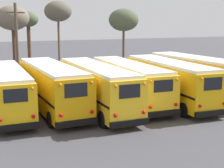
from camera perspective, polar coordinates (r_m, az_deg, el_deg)
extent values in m
plane|color=#424247|center=(25.21, 0.09, -3.65)|extent=(160.00, 160.00, 0.00)
cube|color=yellow|center=(24.13, -17.01, -0.95)|extent=(2.56, 10.39, 2.47)
cube|color=white|center=(23.91, -17.18, 2.19)|extent=(2.36, 9.97, 0.20)
cube|color=black|center=(19.35, -15.45, -6.93)|extent=(2.37, 0.25, 0.36)
cube|color=black|center=(18.93, -15.72, -1.88)|extent=(1.27, 0.06, 0.74)
sphere|color=red|center=(19.13, -18.12, -5.71)|extent=(0.22, 0.22, 0.22)
sphere|color=red|center=(19.30, -12.95, -5.30)|extent=(0.22, 0.22, 0.22)
sphere|color=orange|center=(18.94, -13.15, -0.72)|extent=(0.18, 0.18, 0.18)
cube|color=black|center=(24.28, -14.24, -1.18)|extent=(0.26, 10.13, 0.14)
cylinder|color=black|center=(28.22, -15.41, -1.50)|extent=(0.30, 0.96, 0.95)
cylinder|color=black|center=(20.76, -12.91, -5.71)|extent=(0.30, 0.96, 0.95)
cube|color=#E5A00C|center=(24.05, -10.01, -0.45)|extent=(2.75, 10.43, 2.65)
cube|color=white|center=(23.82, -10.12, 2.91)|extent=(2.54, 10.01, 0.20)
cube|color=black|center=(19.47, -5.86, -6.45)|extent=(2.48, 0.28, 0.36)
cube|color=black|center=(19.03, -5.99, -1.04)|extent=(1.33, 0.07, 0.79)
sphere|color=red|center=(19.04, -8.47, -5.19)|extent=(0.22, 0.22, 0.22)
sphere|color=orange|center=(18.65, -8.61, -0.16)|extent=(0.18, 0.18, 0.18)
sphere|color=red|center=(19.61, -3.36, -4.62)|extent=(0.22, 0.22, 0.22)
sphere|color=orange|center=(19.23, -3.42, 0.27)|extent=(0.18, 0.18, 0.18)
cube|color=black|center=(23.81, -12.84, -1.16)|extent=(0.34, 10.14, 0.14)
cube|color=black|center=(24.42, -7.22, -0.68)|extent=(0.34, 10.14, 0.14)
cylinder|color=black|center=(27.75, -14.28, -1.62)|extent=(0.31, 0.98, 0.97)
cylinder|color=black|center=(28.24, -9.77, -1.23)|extent=(0.31, 0.98, 0.97)
cylinder|color=black|center=(20.40, -10.12, -5.87)|extent=(0.31, 0.98, 0.97)
cylinder|color=black|center=(21.05, -4.14, -5.20)|extent=(0.31, 0.98, 0.97)
cube|color=yellow|center=(23.91, -2.67, -0.42)|extent=(2.40, 10.80, 2.58)
cube|color=white|center=(23.68, -2.70, 2.88)|extent=(2.21, 10.36, 0.20)
cube|color=black|center=(19.32, 2.96, -6.51)|extent=(2.38, 0.22, 0.36)
cube|color=black|center=(18.89, 2.98, -1.21)|extent=(1.28, 0.04, 0.77)
sphere|color=red|center=(18.81, 0.58, -5.29)|extent=(0.22, 0.22, 0.22)
sphere|color=orange|center=(18.43, 0.59, -0.36)|extent=(0.18, 0.18, 0.18)
sphere|color=red|center=(19.55, 5.30, -4.72)|extent=(0.22, 0.22, 0.22)
sphere|color=orange|center=(19.18, 5.39, 0.03)|extent=(0.18, 0.18, 0.18)
cube|color=black|center=(23.58, -5.35, -1.09)|extent=(0.10, 10.56, 0.14)
cube|color=black|center=(24.37, -0.07, -0.66)|extent=(0.10, 10.56, 0.14)
cylinder|color=black|center=(27.64, -7.69, -1.39)|extent=(0.29, 1.01, 1.01)
cylinder|color=black|center=(28.27, -3.45, -1.05)|extent=(0.29, 1.01, 1.01)
cylinder|color=black|center=(20.09, -1.51, -5.90)|extent=(0.29, 1.01, 1.01)
cylinder|color=black|center=(20.94, 4.05, -5.23)|extent=(0.29, 1.01, 1.01)
cube|color=yellow|center=(25.81, 2.70, 0.32)|extent=(2.81, 10.78, 2.46)
cube|color=white|center=(25.60, 2.72, 3.25)|extent=(2.60, 10.35, 0.20)
cube|color=black|center=(21.34, 8.47, -4.88)|extent=(2.43, 0.30, 0.36)
cube|color=black|center=(20.96, 8.57, -0.32)|extent=(1.31, 0.08, 0.74)
sphere|color=red|center=(20.79, 6.38, -3.83)|extent=(0.22, 0.22, 0.22)
sphere|color=orange|center=(20.46, 6.47, 0.41)|extent=(0.18, 0.18, 0.18)
sphere|color=red|center=(21.64, 10.58, -3.37)|extent=(0.22, 0.22, 0.22)
sphere|color=orange|center=(21.32, 10.73, 0.71)|extent=(0.18, 0.18, 0.18)
cube|color=black|center=(25.39, 0.21, -0.26)|extent=(0.45, 10.47, 0.14)
cube|color=black|center=(26.34, 5.09, 0.09)|extent=(0.45, 10.47, 0.14)
cylinder|color=black|center=(29.33, -2.46, -0.54)|extent=(0.32, 1.09, 1.08)
cylinder|color=black|center=(30.09, 1.54, -0.25)|extent=(0.32, 1.09, 1.08)
cylinder|color=black|center=(22.00, 4.24, -4.37)|extent=(0.32, 1.09, 1.08)
cylinder|color=black|center=(23.00, 9.25, -3.81)|extent=(0.32, 1.09, 1.08)
cube|color=#EAAA0F|center=(26.26, 9.45, 0.49)|extent=(2.83, 10.67, 2.62)
cube|color=white|center=(26.05, 9.54, 3.54)|extent=(2.63, 10.23, 0.20)
cube|color=black|center=(22.17, 16.27, -4.68)|extent=(2.42, 0.31, 0.36)
cube|color=black|center=(21.79, 16.48, 0.03)|extent=(1.30, 0.09, 0.79)
sphere|color=red|center=(21.52, 14.46, -3.56)|extent=(0.22, 0.22, 0.22)
sphere|color=orange|center=(21.18, 14.67, 0.84)|extent=(0.18, 0.18, 0.18)
sphere|color=red|center=(22.56, 18.16, -3.10)|extent=(0.22, 0.22, 0.22)
cube|color=black|center=(25.72, 7.13, -0.11)|extent=(0.49, 10.35, 0.14)
cube|color=black|center=(26.90, 11.64, 0.23)|extent=(0.49, 10.35, 0.14)
cylinder|color=black|center=(29.46, 3.65, -0.58)|extent=(0.32, 1.01, 1.00)
cylinder|color=black|center=(30.42, 7.44, -0.29)|extent=(0.32, 1.01, 1.00)
cylinder|color=black|center=(22.62, 11.99, -4.25)|extent=(0.32, 1.01, 1.00)
cylinder|color=black|center=(23.86, 16.47, -3.69)|extent=(0.32, 1.01, 1.00)
cube|color=#E5A00C|center=(28.19, 14.01, 1.17)|extent=(2.91, 10.73, 2.72)
cube|color=white|center=(28.00, 14.14, 4.12)|extent=(2.70, 10.29, 0.20)
cube|color=black|center=(27.49, 12.12, 0.58)|extent=(0.60, 10.39, 0.14)
cube|color=black|center=(28.99, 15.77, 0.93)|extent=(0.60, 10.39, 0.14)
cylinder|color=black|center=(30.90, 7.58, -0.05)|extent=(0.34, 1.09, 1.08)
cylinder|color=black|center=(32.14, 10.78, 0.27)|extent=(0.34, 1.09, 1.08)
cylinder|color=black|center=(24.81, 17.95, -3.13)|extent=(0.34, 1.09, 1.08)
cylinder|color=brown|center=(35.88, -15.52, 6.60)|extent=(0.29, 0.29, 7.86)
cube|color=brown|center=(35.81, -15.76, 11.36)|extent=(1.80, 0.14, 0.14)
cylinder|color=#473323|center=(40.11, -15.93, 5.21)|extent=(0.37, 0.37, 5.42)
ellipsoid|color=#6B6051|center=(39.95, -16.20, 10.51)|extent=(3.63, 3.63, 2.72)
cylinder|color=brown|center=(42.59, -13.57, 5.76)|extent=(0.44, 0.44, 5.62)
ellipsoid|color=#4C563D|center=(42.45, -13.78, 10.42)|extent=(2.40, 2.40, 1.80)
cylinder|color=brown|center=(45.56, -8.81, 6.67)|extent=(0.28, 0.28, 6.32)
ellipsoid|color=#5B5447|center=(45.47, -8.96, 11.87)|extent=(3.52, 3.52, 2.64)
cylinder|color=brown|center=(41.44, 1.92, 5.65)|extent=(0.27, 0.27, 5.23)
ellipsoid|color=#4C563D|center=(41.29, 1.95, 10.62)|extent=(3.54, 3.54, 2.66)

